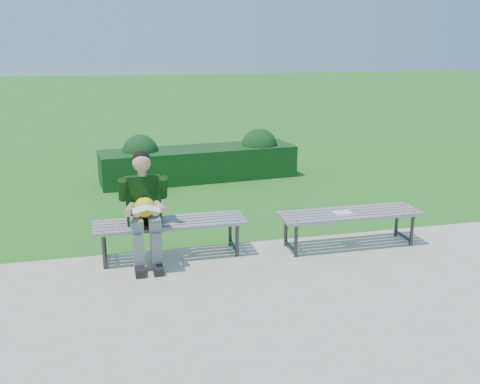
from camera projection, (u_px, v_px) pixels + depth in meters
ground at (224, 246)px, 6.89m from camera, size 80.00×80.00×0.00m
walkway at (262, 308)px, 5.25m from camera, size 30.00×3.50×0.02m
hedge at (201, 160)px, 10.21m from camera, size 3.77×1.26×0.92m
bench_left at (170, 226)px, 6.39m from camera, size 1.80×0.50×0.46m
bench_right at (350, 216)px, 6.74m from camera, size 1.80×0.50×0.46m
seated_boy at (144, 206)px, 6.15m from camera, size 0.56×0.76×1.31m
paper_sheet at (343, 212)px, 6.70m from camera, size 0.23×0.17×0.01m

